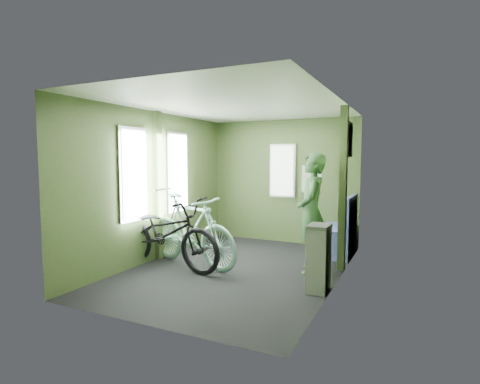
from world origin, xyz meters
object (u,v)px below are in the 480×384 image
object	(u,v)px
passenger	(311,213)
waste_box	(319,258)
bench_seat	(338,237)
bicycle_mint	(191,266)
bicycle_black	(166,267)

from	to	relation	value
passenger	waste_box	world-z (taller)	passenger
passenger	bench_seat	size ratio (longest dim) A/B	1.69
waste_box	passenger	bearing A→B (deg)	111.21
bicycle_mint	waste_box	world-z (taller)	waste_box
bicycle_black	bench_seat	xyz separation A→B (m)	(2.12, 1.82, 0.29)
passenger	bicycle_mint	bearing A→B (deg)	-88.96
passenger	bench_seat	world-z (taller)	passenger
bicycle_black	bicycle_mint	size ratio (longest dim) A/B	1.10
bicycle_black	bench_seat	size ratio (longest dim) A/B	1.99
bench_seat	waste_box	bearing A→B (deg)	-86.67
passenger	waste_box	size ratio (longest dim) A/B	2.07
bicycle_black	bench_seat	distance (m)	2.80
bicycle_black	passenger	xyz separation A→B (m)	(1.94, 0.71, 0.83)
waste_box	bench_seat	xyz separation A→B (m)	(-0.11, 1.84, -0.11)
waste_box	bicycle_black	bearing A→B (deg)	179.42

